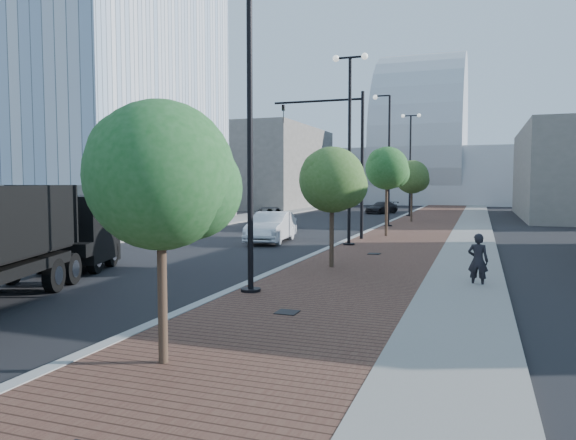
% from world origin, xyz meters
% --- Properties ---
extents(sidewalk, '(7.00, 140.00, 0.12)m').
position_xyz_m(sidewalk, '(3.50, 40.00, 0.06)').
color(sidewalk, '#4C2D23').
rests_on(sidewalk, ground).
extents(concrete_strip, '(2.40, 140.00, 0.13)m').
position_xyz_m(concrete_strip, '(6.20, 40.00, 0.07)').
color(concrete_strip, slate).
rests_on(concrete_strip, ground).
extents(curb, '(0.30, 140.00, 0.14)m').
position_xyz_m(curb, '(0.00, 40.00, 0.07)').
color(curb, gray).
rests_on(curb, ground).
extents(west_sidewalk, '(4.00, 140.00, 0.12)m').
position_xyz_m(west_sidewalk, '(-13.00, 40.00, 0.06)').
color(west_sidewalk, slate).
rests_on(west_sidewalk, ground).
extents(dump_truck, '(6.35, 13.32, 3.09)m').
position_xyz_m(dump_truck, '(-5.96, 8.66, 1.30)').
color(dump_truck, black).
rests_on(dump_truck, ground).
extents(white_sedan, '(2.21, 5.01, 1.60)m').
position_xyz_m(white_sedan, '(-3.80, 22.85, 0.80)').
color(white_sedan, silver).
rests_on(white_sedan, ground).
extents(dark_car_mid, '(4.38, 5.81, 1.47)m').
position_xyz_m(dark_car_mid, '(-6.83, 30.39, 0.73)').
color(dark_car_mid, black).
rests_on(dark_car_mid, ground).
extents(dark_car_far, '(3.28, 4.47, 1.20)m').
position_xyz_m(dark_car_far, '(-2.79, 50.98, 0.60)').
color(dark_car_far, black).
rests_on(dark_car_far, ground).
extents(pedestrian, '(0.66, 0.49, 1.65)m').
position_xyz_m(pedestrian, '(6.59, 13.29, 0.82)').
color(pedestrian, black).
rests_on(pedestrian, ground).
extents(streetlight_1, '(1.44, 0.56, 9.21)m').
position_xyz_m(streetlight_1, '(0.49, 10.00, 4.34)').
color(streetlight_1, black).
rests_on(streetlight_1, ground).
extents(streetlight_2, '(1.72, 0.56, 9.28)m').
position_xyz_m(streetlight_2, '(0.60, 22.00, 4.82)').
color(streetlight_2, black).
rests_on(streetlight_2, ground).
extents(streetlight_3, '(1.44, 0.56, 9.21)m').
position_xyz_m(streetlight_3, '(0.49, 34.00, 4.34)').
color(streetlight_3, black).
rests_on(streetlight_3, ground).
extents(streetlight_4, '(1.72, 0.56, 9.28)m').
position_xyz_m(streetlight_4, '(0.60, 46.00, 4.82)').
color(streetlight_4, black).
rests_on(streetlight_4, ground).
extents(traffic_mast, '(5.09, 0.20, 8.00)m').
position_xyz_m(traffic_mast, '(-0.30, 25.00, 4.98)').
color(traffic_mast, black).
rests_on(traffic_mast, ground).
extents(tree_0, '(2.52, 2.49, 4.53)m').
position_xyz_m(tree_0, '(1.65, 4.02, 3.27)').
color(tree_0, '#382619').
rests_on(tree_0, ground).
extents(tree_1, '(2.41, 2.36, 4.44)m').
position_xyz_m(tree_1, '(1.65, 15.02, 3.25)').
color(tree_1, '#382619').
rests_on(tree_1, ground).
extents(tree_2, '(2.47, 2.43, 5.18)m').
position_xyz_m(tree_2, '(1.65, 27.02, 3.95)').
color(tree_2, '#382619').
rests_on(tree_2, ground).
extents(tree_3, '(2.61, 2.60, 4.88)m').
position_xyz_m(tree_3, '(1.65, 39.02, 3.57)').
color(tree_3, '#382619').
rests_on(tree_3, ground).
extents(tower_podium, '(19.00, 19.00, 3.00)m').
position_xyz_m(tower_podium, '(-24.00, 32.00, 1.50)').
color(tower_podium, '#67635D').
rests_on(tower_podium, ground).
extents(convention_center, '(50.00, 30.00, 50.00)m').
position_xyz_m(convention_center, '(-2.00, 85.00, 6.00)').
color(convention_center, '#ABAFB5').
rests_on(convention_center, ground).
extents(commercial_block_nw, '(14.00, 20.00, 10.00)m').
position_xyz_m(commercial_block_nw, '(-20.00, 60.00, 5.00)').
color(commercial_block_nw, '#5D5A54').
rests_on(commercial_block_nw, ground).
extents(utility_cover_1, '(0.50, 0.50, 0.02)m').
position_xyz_m(utility_cover_1, '(2.40, 8.00, 0.13)').
color(utility_cover_1, black).
rests_on(utility_cover_1, sidewalk).
extents(utility_cover_2, '(0.50, 0.50, 0.02)m').
position_xyz_m(utility_cover_2, '(2.40, 19.00, 0.13)').
color(utility_cover_2, black).
rests_on(utility_cover_2, sidewalk).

